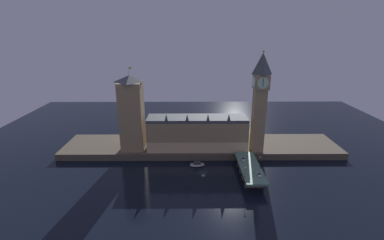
{
  "coord_description": "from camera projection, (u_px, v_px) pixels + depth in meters",
  "views": [
    {
      "loc": [
        -9.01,
        -171.21,
        93.17
      ],
      "look_at": [
        -7.59,
        20.0,
        31.54
      ],
      "focal_mm": 26.0,
      "sensor_mm": 36.0,
      "label": 1
    }
  ],
  "objects": [
    {
      "name": "ground_plane",
      "position": [
        203.0,
        172.0,
        191.59
      ],
      "size": [
        400.0,
        400.0,
        0.0
      ],
      "primitive_type": "plane",
      "color": "black"
    },
    {
      "name": "embankment",
      "position": [
        201.0,
        146.0,
        227.9
      ],
      "size": [
        220.0,
        42.0,
        5.28
      ],
      "color": "brown",
      "rests_on": "ground_plane"
    },
    {
      "name": "parliament_hall",
      "position": [
        197.0,
        133.0,
        215.38
      ],
      "size": [
        76.3,
        20.83,
        30.16
      ],
      "color": "#9E845B",
      "rests_on": "embankment"
    },
    {
      "name": "clock_tower",
      "position": [
        260.0,
        100.0,
        202.74
      ],
      "size": [
        10.96,
        11.07,
        75.13
      ],
      "color": "#9E845B",
      "rests_on": "embankment"
    },
    {
      "name": "victoria_tower",
      "position": [
        132.0,
        113.0,
        209.27
      ],
      "size": [
        17.18,
        17.18,
        63.25
      ],
      "color": "#9E845B",
      "rests_on": "embankment"
    },
    {
      "name": "bridge",
      "position": [
        250.0,
        170.0,
        185.63
      ],
      "size": [
        13.55,
        46.0,
        7.09
      ],
      "color": "slate",
      "rests_on": "ground_plane"
    },
    {
      "name": "car_northbound_lead",
      "position": [
        243.0,
        159.0,
        193.49
      ],
      "size": [
        2.06,
        4.58,
        1.54
      ],
      "color": "white",
      "rests_on": "bridge"
    },
    {
      "name": "car_southbound_lead",
      "position": [
        259.0,
        175.0,
        172.72
      ],
      "size": [
        2.1,
        4.16,
        1.51
      ],
      "color": "white",
      "rests_on": "bridge"
    },
    {
      "name": "pedestrian_mid_walk",
      "position": [
        260.0,
        167.0,
        181.31
      ],
      "size": [
        0.38,
        0.38,
        1.87
      ],
      "color": "black",
      "rests_on": "bridge"
    },
    {
      "name": "street_lamp_near",
      "position": [
        245.0,
        171.0,
        169.45
      ],
      "size": [
        1.34,
        0.6,
        7.18
      ],
      "color": "#2D3333",
      "rests_on": "bridge"
    },
    {
      "name": "street_lamp_mid",
      "position": [
        260.0,
        160.0,
        183.57
      ],
      "size": [
        1.34,
        0.6,
        7.05
      ],
      "color": "#2D3333",
      "rests_on": "bridge"
    },
    {
      "name": "boat_upstream",
      "position": [
        197.0,
        165.0,
        199.89
      ],
      "size": [
        11.01,
        5.04,
        3.36
      ],
      "color": "white",
      "rests_on": "ground_plane"
    }
  ]
}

